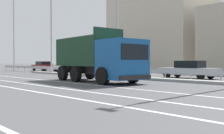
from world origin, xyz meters
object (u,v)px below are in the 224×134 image
median_road_sign (95,63)px  street_lamp_2 (116,8)px  parked_car_0 (44,66)px  parked_car_3 (129,68)px  parked_car_1 (67,66)px  parked_car_2 (98,67)px  street_lamp_1 (50,21)px  parked_car_4 (189,70)px  street_lamp_0 (13,28)px  dump_truck (106,62)px

median_road_sign → street_lamp_2: bearing=-3.5°
parked_car_0 → parked_car_3: 16.88m
parked_car_1 → parked_car_2: size_ratio=1.01×
street_lamp_1 → parked_car_2: 7.23m
parked_car_3 → parked_car_4: (6.39, 0.14, 0.03)m
street_lamp_2 → parked_car_4: size_ratio=2.20×
median_road_sign → parked_car_0: size_ratio=0.47×
street_lamp_2 → parked_car_3: size_ratio=2.49×
parked_car_1 → parked_car_4: size_ratio=0.86×
parked_car_0 → parked_car_2: 12.02m
street_lamp_2 → street_lamp_1: bearing=-179.6°
median_road_sign → street_lamp_0: size_ratio=0.20×
parked_car_3 → street_lamp_0: bearing=-74.4°
median_road_sign → parked_car_1: size_ratio=0.54×
dump_truck → parked_car_4: size_ratio=1.61×
dump_truck → parked_car_1: 17.49m
parked_car_2 → street_lamp_1: bearing=138.8°
dump_truck → parked_car_1: bearing=-110.6°
median_road_sign → parked_car_3: size_ratio=0.53×
street_lamp_1 → parked_car_2: (3.42, 3.91, -5.03)m
median_road_sign → street_lamp_0: bearing=-179.9°
parked_car_4 → parked_car_1: bearing=89.9°
dump_truck → parked_car_2: bearing=-122.8°
street_lamp_1 → parked_car_0: bearing=154.5°
street_lamp_1 → parked_car_3: (8.28, 3.68, -5.09)m
median_road_sign → street_lamp_0: 17.97m
parked_car_3 → parked_car_1: bearing=-86.4°
median_road_sign → parked_car_4: size_ratio=0.47×
median_road_sign → street_lamp_1: (-7.22, -0.26, 4.59)m
street_lamp_0 → street_lamp_1: 10.11m
parked_car_4 → street_lamp_2: bearing=129.8°
parked_car_0 → parked_car_3: bearing=91.3°
median_road_sign → street_lamp_2: size_ratio=0.21×
street_lamp_0 → dump_truck: bearing=-9.8°
street_lamp_1 → parked_car_0: 10.80m
parked_car_0 → street_lamp_2: bearing=80.6°
parked_car_3 → median_road_sign: bearing=-12.2°
street_lamp_1 → parked_car_3: street_lamp_1 is taller
parked_car_0 → parked_car_1: bearing=91.2°
dump_truck → parked_car_1: (-15.66, 7.76, -0.61)m
parked_car_1 → parked_car_3: (10.80, -0.26, -0.04)m
parked_car_1 → parked_car_2: (5.94, -0.03, 0.02)m
dump_truck → parked_car_4: bearing=174.4°
parked_car_2 → parked_car_0: bearing=89.0°
street_lamp_2 → parked_car_2: street_lamp_2 is taller
parked_car_1 → parked_car_3: 10.80m
parked_car_1 → parked_car_4: bearing=90.1°
parked_car_0 → parked_car_4: parked_car_4 is taller
median_road_sign → parked_car_4: bearing=25.6°
dump_truck → street_lamp_2: 6.63m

